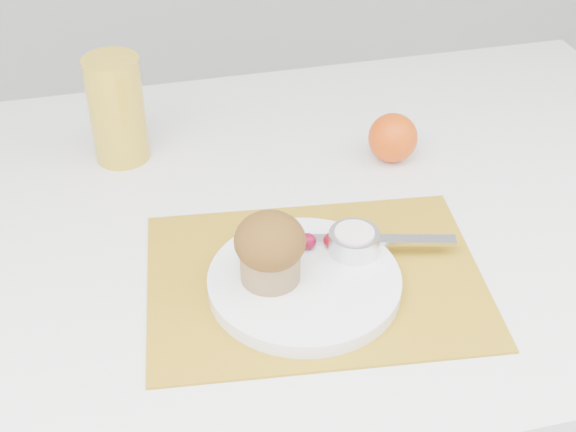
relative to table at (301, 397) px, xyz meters
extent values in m
cube|color=white|center=(0.00, 0.00, 0.00)|extent=(1.20, 0.80, 0.75)
cube|color=#AE8118|center=(-0.02, -0.14, 0.38)|extent=(0.42, 0.33, 0.00)
cylinder|color=white|center=(-0.04, -0.15, 0.39)|extent=(0.29, 0.29, 0.02)
cylinder|color=silver|center=(0.03, -0.12, 0.41)|extent=(0.08, 0.08, 0.03)
cylinder|color=white|center=(0.03, -0.12, 0.42)|extent=(0.05, 0.05, 0.01)
ellipsoid|color=#520216|center=(-0.02, -0.10, 0.41)|extent=(0.02, 0.02, 0.02)
ellipsoid|color=#5B020B|center=(0.01, -0.11, 0.41)|extent=(0.02, 0.02, 0.02)
cube|color=#B9BAC3|center=(0.06, -0.11, 0.40)|extent=(0.20, 0.06, 0.01)
sphere|color=#E24A07|center=(0.15, 0.09, 0.41)|extent=(0.07, 0.07, 0.07)
cylinder|color=gold|center=(-0.22, 0.19, 0.45)|extent=(0.08, 0.08, 0.16)
cylinder|color=#987449|center=(-0.08, -0.15, 0.41)|extent=(0.07, 0.07, 0.04)
ellipsoid|color=#3C220A|center=(-0.08, -0.15, 0.45)|extent=(0.08, 0.08, 0.06)
camera|label=1|loc=(-0.22, -0.83, 1.01)|focal=50.00mm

